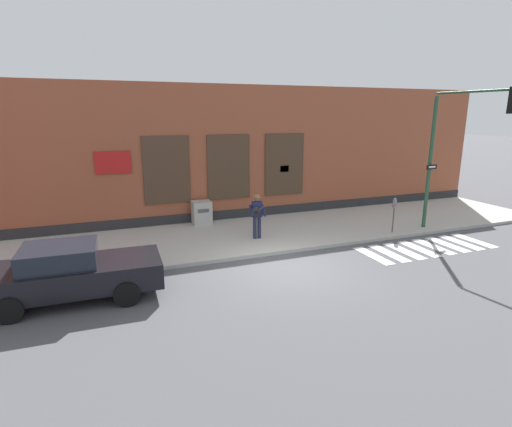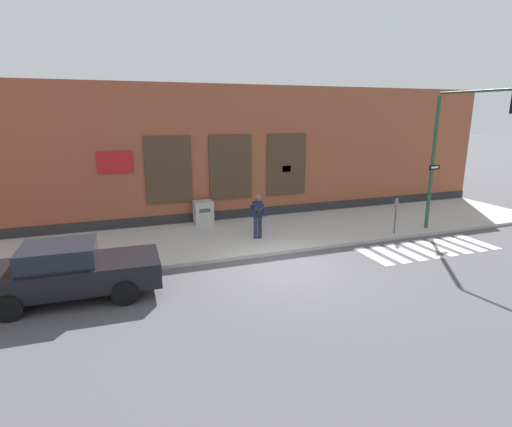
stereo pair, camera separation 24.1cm
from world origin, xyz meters
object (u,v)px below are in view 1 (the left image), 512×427
(red_car, at_px, (70,272))
(busker, at_px, (257,214))
(traffic_light, at_px, (460,137))
(parking_meter, at_px, (394,210))
(utility_box, at_px, (202,213))

(red_car, height_order, busker, busker)
(red_car, bearing_deg, busker, 24.03)
(busker, relative_size, traffic_light, 0.31)
(busker, height_order, parking_meter, busker)
(red_car, bearing_deg, utility_box, 49.09)
(red_car, distance_m, busker, 7.08)
(parking_meter, distance_m, utility_box, 8.10)
(busker, distance_m, utility_box, 3.25)
(busker, height_order, traffic_light, traffic_light)
(traffic_light, distance_m, parking_meter, 3.67)
(traffic_light, bearing_deg, busker, 163.12)
(red_car, distance_m, utility_box, 7.58)
(utility_box, bearing_deg, parking_meter, -30.28)
(red_car, bearing_deg, traffic_light, 2.54)
(parking_meter, bearing_deg, busker, 167.32)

